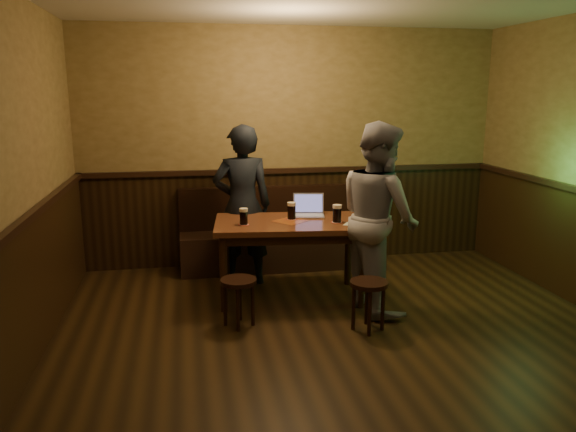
# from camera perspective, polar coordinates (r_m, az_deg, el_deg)

# --- Properties ---
(room) EXTENTS (5.04, 6.04, 2.84)m
(room) POSITION_cam_1_polar(r_m,az_deg,el_deg) (4.13, 7.77, 0.39)
(room) COLOR black
(room) RESTS_ON ground
(bench) EXTENTS (2.20, 0.50, 0.95)m
(bench) POSITION_cam_1_polar(r_m,az_deg,el_deg) (6.67, -1.41, -2.62)
(bench) COLOR black
(bench) RESTS_ON ground
(pub_table) EXTENTS (1.57, 1.01, 0.80)m
(pub_table) POSITION_cam_1_polar(r_m,az_deg,el_deg) (5.61, 0.21, -1.56)
(pub_table) COLOR brown
(pub_table) RESTS_ON ground
(stool_left) EXTENTS (0.37, 0.37, 0.44)m
(stool_left) POSITION_cam_1_polar(r_m,az_deg,el_deg) (5.04, -5.04, -7.35)
(stool_left) COLOR black
(stool_left) RESTS_ON ground
(stool_right) EXTENTS (0.40, 0.40, 0.45)m
(stool_right) POSITION_cam_1_polar(r_m,az_deg,el_deg) (4.97, 8.20, -7.57)
(stool_right) COLOR black
(stool_right) RESTS_ON ground
(pint_left) EXTENTS (0.11, 0.11, 0.16)m
(pint_left) POSITION_cam_1_polar(r_m,az_deg,el_deg) (5.43, -4.52, -0.05)
(pint_left) COLOR #AC2215
(pint_left) RESTS_ON pub_table
(pint_mid) EXTENTS (0.11, 0.11, 0.18)m
(pint_mid) POSITION_cam_1_polar(r_m,az_deg,el_deg) (5.64, 0.36, 0.53)
(pint_mid) COLOR #AC2215
(pint_mid) RESTS_ON pub_table
(pint_right) EXTENTS (0.12, 0.12, 0.18)m
(pint_right) POSITION_cam_1_polar(r_m,az_deg,el_deg) (5.53, 5.00, 0.26)
(pint_right) COLOR #AC2215
(pint_right) RESTS_ON pub_table
(laptop) EXTENTS (0.36, 0.31, 0.23)m
(laptop) POSITION_cam_1_polar(r_m,az_deg,el_deg) (5.82, 2.10, 0.60)
(laptop) COLOR silver
(laptop) RESTS_ON pub_table
(menu) EXTENTS (0.27, 0.24, 0.00)m
(menu) POSITION_cam_1_polar(r_m,az_deg,el_deg) (5.47, 6.91, -0.87)
(menu) COLOR silver
(menu) RESTS_ON pub_table
(person_suit) EXTENTS (0.63, 0.42, 1.73)m
(person_suit) POSITION_cam_1_polar(r_m,az_deg,el_deg) (6.02, -4.66, 1.06)
(person_suit) COLOR black
(person_suit) RESTS_ON ground
(person_grey) EXTENTS (0.81, 0.97, 1.80)m
(person_grey) POSITION_cam_1_polar(r_m,az_deg,el_deg) (5.36, 9.20, -0.11)
(person_grey) COLOR #98979D
(person_grey) RESTS_ON ground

